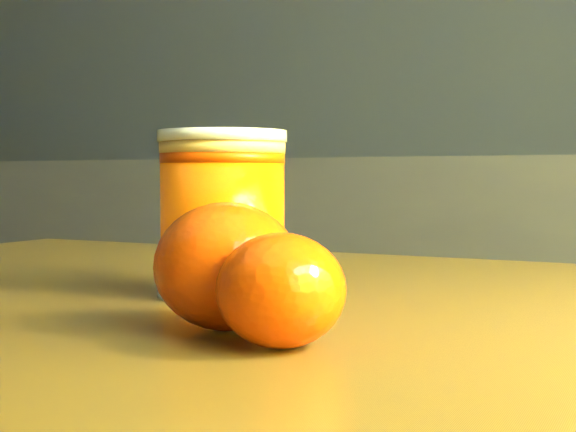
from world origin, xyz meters
The scene contains 4 objects.
kitchen_counter centered at (0.00, 1.45, 0.45)m, with size 3.15×0.60×0.90m, color #48474C.
juice_glass centered at (0.74, 0.15, 0.84)m, with size 0.09×0.09×0.11m.
orange_front centered at (0.81, 0.04, 0.82)m, with size 0.08×0.08×0.07m, color #F14604.
orange_back centered at (0.86, 0.02, 0.81)m, with size 0.06×0.06×0.06m, color #F14604.
Camera 1 is at (1.05, -0.31, 0.87)m, focal length 50.00 mm.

